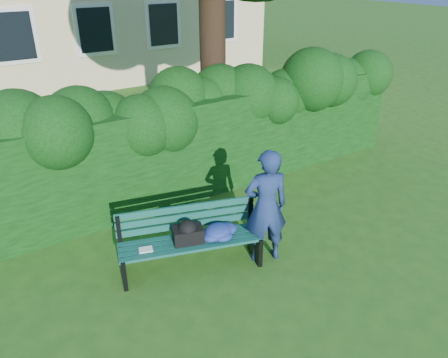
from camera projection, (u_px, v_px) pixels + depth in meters
ground at (245, 249)px, 6.70m from camera, size 80.00×80.00×0.00m
hedge at (176, 149)px, 7.94m from camera, size 10.00×1.00×1.80m
park_bench at (196, 236)px, 6.12m from camera, size 2.07×1.12×0.89m
man_reading at (266, 207)px, 6.12m from camera, size 0.73×0.60×1.73m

